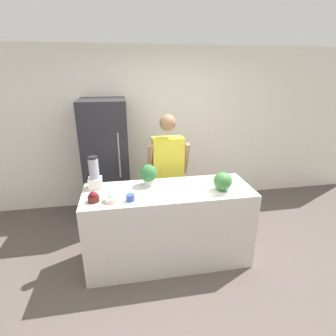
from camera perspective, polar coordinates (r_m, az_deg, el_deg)
name	(u,v)px	position (r m, az deg, el deg)	size (l,w,h in m)	color
ground_plane	(174,277)	(3.25, 1.27, -22.71)	(14.00, 14.00, 0.00)	#564C47
wall_back	(151,129)	(4.46, -3.75, 8.50)	(8.00, 0.06, 2.60)	white
counter_island	(169,225)	(3.22, 0.11, -12.39)	(1.93, 0.69, 0.95)	beige
refrigerator	(107,160)	(4.14, -13.18, 1.62)	(0.66, 0.75, 1.84)	#232328
person	(168,174)	(3.66, -0.04, -1.23)	(0.56, 0.27, 1.69)	gray
cutting_board	(223,190)	(3.04, 11.87, -4.63)	(0.44, 0.25, 0.01)	white
watermelon	(223,181)	(2.97, 11.81, -2.87)	(0.21, 0.21, 0.21)	#3D7F3D
bowl_cherries	(93,197)	(2.82, -15.93, -6.19)	(0.12, 0.12, 0.11)	#511E19
bowl_cream	(112,198)	(2.79, -12.10, -6.46)	(0.17, 0.17, 0.09)	beige
bowl_small_blue	(130,198)	(2.76, -8.19, -6.40)	(0.09, 0.09, 0.07)	#334C9E
blender	(94,175)	(3.09, -15.73, -1.40)	(0.15, 0.15, 0.38)	silver
potted_plant	(148,174)	(3.07, -4.27, -1.28)	(0.20, 0.20, 0.25)	beige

